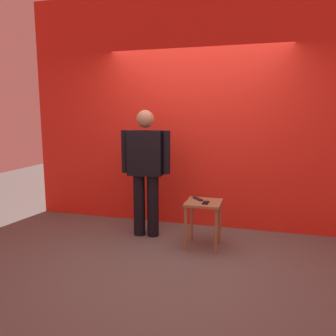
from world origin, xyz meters
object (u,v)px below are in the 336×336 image
at_px(side_table, 203,211).
at_px(tv_remote, 198,199).
at_px(standing_person, 146,167).
at_px(cell_phone, 206,203).

bearing_deg(side_table, tv_remote, 140.10).
height_order(standing_person, side_table, standing_person).
relative_size(standing_person, cell_phone, 11.50).
xyz_separation_m(standing_person, tv_remote, (0.72, -0.12, -0.35)).
distance_m(side_table, tv_remote, 0.16).
distance_m(standing_person, side_table, 0.95).
relative_size(standing_person, side_table, 2.91).
xyz_separation_m(standing_person, cell_phone, (0.83, -0.26, -0.35)).
height_order(standing_person, cell_phone, standing_person).
distance_m(cell_phone, tv_remote, 0.18).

